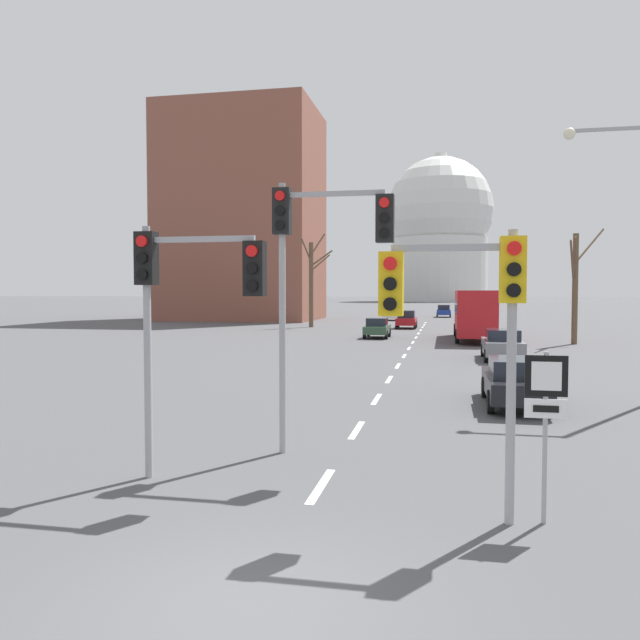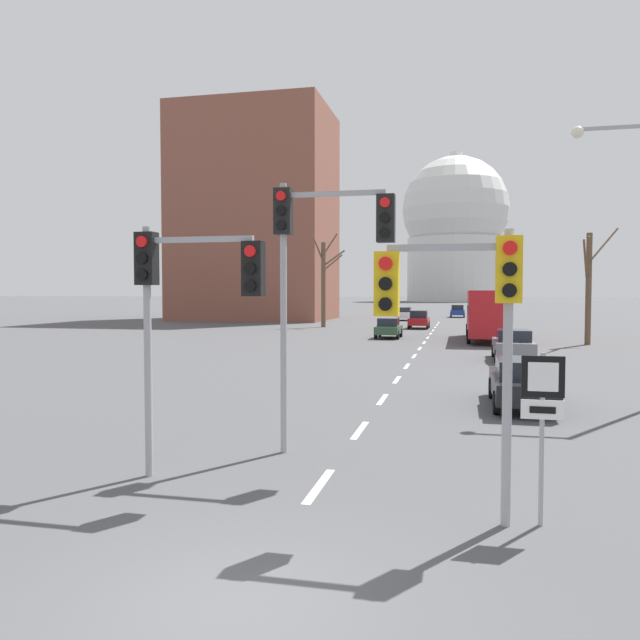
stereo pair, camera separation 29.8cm
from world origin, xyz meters
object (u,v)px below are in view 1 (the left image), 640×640
street_lamp_right (633,233)px  sedan_distant_centre (377,328)px  city_bus (474,311)px  traffic_signal_near_left (185,288)px  route_sign_post (546,407)px  sedan_mid_centre (391,314)px  sedan_near_right (406,319)px  traffic_signal_centre_tall (316,248)px  sedan_far_left (515,381)px  traffic_signal_near_right (467,303)px  sedan_near_left (502,344)px  sedan_far_right (444,311)px

street_lamp_right → sedan_distant_centre: (-10.39, 25.37, -4.41)m
city_bus → sedan_distant_centre: bearing=174.4°
traffic_signal_near_left → street_lamp_right: (10.08, 9.75, 1.69)m
route_sign_post → sedan_mid_centre: route_sign_post is taller
street_lamp_right → sedan_near_right: (-9.01, 37.78, -4.34)m
traffic_signal_near_left → city_bus: traffic_signal_near_left is taller
traffic_signal_near_left → traffic_signal_centre_tall: bearing=48.2°
route_sign_post → sedan_far_left: 9.79m
traffic_signal_centre_tall → street_lamp_right: bearing=43.0°
route_sign_post → sedan_near_right: 48.76m
route_sign_post → city_bus: 35.42m
street_lamp_right → sedan_far_left: 5.70m
traffic_signal_near_right → sedan_near_left: 23.03m
route_sign_post → street_lamp_right: bearing=69.3°
sedan_near_right → sedan_far_left: sedan_near_right is taller
sedan_near_right → sedan_mid_centre: 16.18m
sedan_near_left → sedan_far_left: sedan_near_left is taller
street_lamp_right → sedan_near_right: bearing=103.4°
traffic_signal_centre_tall → street_lamp_right: street_lamp_right is taller
city_bus → street_lamp_right: bearing=-81.9°
sedan_far_left → sedan_distant_centre: bearing=104.8°
route_sign_post → sedan_mid_centre: (-7.72, 64.44, -0.95)m
traffic_signal_near_right → sedan_far_left: bearing=80.0°
street_lamp_right → traffic_signal_near_left: bearing=-136.0°
sedan_far_left → sedan_distant_centre: size_ratio=1.14×
route_sign_post → traffic_signal_centre_tall: bearing=142.3°
traffic_signal_centre_tall → sedan_distant_centre: bearing=93.9°
sedan_mid_centre → sedan_far_left: bearing=-81.4°
traffic_signal_near_left → sedan_near_right: traffic_signal_near_left is taller
sedan_mid_centre → sedan_far_right: 12.14m
sedan_near_right → sedan_distant_centre: 12.48m
sedan_distant_centre → city_bus: (6.87, -0.68, 1.29)m
sedan_distant_centre → traffic_signal_centre_tall: bearing=-86.1°
sedan_mid_centre → sedan_distant_centre: sedan_mid_centre is taller
sedan_near_right → sedan_near_left: bearing=-76.3°
sedan_near_right → city_bus: city_bus is taller
traffic_signal_near_right → sedan_far_right: 75.11m
sedan_mid_centre → street_lamp_right: bearing=-77.6°
sedan_mid_centre → route_sign_post: bearing=-83.2°
sedan_near_left → sedan_distant_centre: bearing=119.8°
sedan_far_right → traffic_signal_near_right: bearing=-89.6°
sedan_far_left → sedan_far_right: bearing=92.0°
traffic_signal_near_right → sedan_near_right: bearing=94.5°
traffic_signal_near_right → sedan_near_left: size_ratio=0.97×
traffic_signal_centre_tall → sedan_far_left: traffic_signal_centre_tall is taller
sedan_near_left → sedan_near_right: (-6.32, 25.84, 0.04)m
traffic_signal_near_right → city_bus: (1.67, 35.53, -1.20)m
traffic_signal_near_left → street_lamp_right: bearing=44.0°
street_lamp_right → sedan_far_left: (-3.44, -1.00, -4.43)m
route_sign_post → sedan_far_left: size_ratio=0.58×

